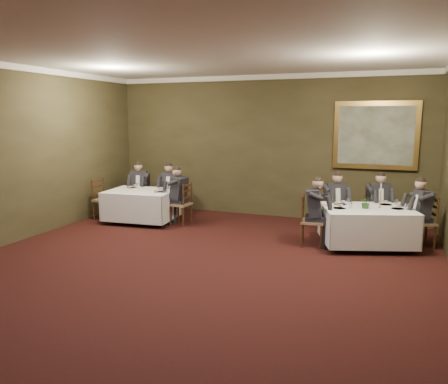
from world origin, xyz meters
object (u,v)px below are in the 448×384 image
Objects in this scene: table_main at (367,224)px; candlestick at (380,198)px; table_second at (142,203)px; chair_sec_endright at (181,213)px; diner_main_backleft at (334,211)px; chair_sec_backleft at (141,203)px; chair_main_backleft at (334,221)px; diner_sec_endright at (180,203)px; diner_main_endright at (422,221)px; painting at (376,135)px; diner_main_endleft at (312,220)px; chair_main_endright at (422,233)px; chair_sec_endleft at (104,208)px; diner_sec_backright at (171,196)px; centerpiece at (366,202)px; chair_sec_backright at (171,205)px; diner_sec_backleft at (140,194)px; chair_main_endleft at (311,231)px; diner_main_backright at (377,211)px; chair_main_backright at (376,222)px.

candlestick is at bearing 27.72° from table_main.
chair_sec_endright is at bearing 5.60° from table_second.
diner_main_backleft is 3.47m from chair_sec_endright.
chair_sec_backleft is 2.04× the size of candlestick.
diner_sec_endright reaches higher than chair_main_backleft.
diner_main_endright is 0.73× the size of painting.
diner_main_endleft is at bearing -114.16° from painting.
chair_main_endright is at bearing 162.78° from chair_sec_backleft.
chair_main_endright is at bearing 99.16° from chair_sec_endleft.
chair_sec_endleft is (-1.35, -0.94, -0.23)m from diner_sec_backright.
centerpiece is (4.77, -1.07, 0.38)m from diner_sec_backright.
chair_sec_backleft is 1.00× the size of chair_sec_backright.
candlestick is (0.25, 0.17, 0.05)m from centerpiece.
diner_sec_backleft is at bearing 64.43° from chair_main_endright.
chair_main_endleft is 1.00× the size of chair_sec_backleft.
chair_sec_backright is (-4.09, 0.36, 0.00)m from chair_main_backleft.
table_second is 1.27× the size of diner_sec_endright.
diner_main_backright is 1.72m from diner_main_endleft.
centerpiece is 0.51× the size of candlestick.
chair_sec_endright is at bearing 176.27° from table_main.
chair_main_backleft and chair_sec_backleft have the same top height.
painting is at bearing -149.84° from diner_main_backleft.
diner_main_endright is at bearing 90.00° from chair_main_endright.
diner_sec_endright reaches higher than chair_main_endleft.
diner_sec_backleft is 1.35× the size of chair_sec_backright.
chair_main_backleft and chair_main_endright have the same top height.
diner_sec_backleft and diner_sec_endright have the same top height.
diner_main_endleft reaches higher than chair_sec_backleft.
chair_sec_backright is 0.54× the size of painting.
centerpiece is at bearing 90.45° from chair_main_endright.
diner_main_backleft is 1.35× the size of chair_main_backright.
chair_sec_endright is (-5.14, -0.07, 0.00)m from chair_main_endright.
painting reaches higher than diner_sec_backright.
diner_main_backright is 1.74m from chair_main_endleft.
diner_main_endleft is 4.82m from diner_sec_backleft.
diner_sec_backleft is 0.85m from diner_sec_backright.
diner_main_endright is 1.00× the size of diner_sec_backleft.
diner_sec_backright is (-4.10, 0.36, 0.00)m from diner_main_backleft.
table_second is at bearing 68.02° from chair_sec_backright.
diner_sec_backleft is (0.00, -0.01, 0.23)m from chair_sec_backleft.
candlestick is at bearing -88.57° from chair_sec_endright.
painting reaches higher than chair_main_endleft.
diner_sec_backleft is at bearing -24.77° from chair_main_backright.
diner_main_backleft is 1.74m from chair_main_endright.
chair_sec_endright is at bearing -108.14° from chair_main_endleft.
diner_sec_endright is (0.65, -0.74, 0.00)m from diner_sec_backright.
chair_sec_backleft is (-4.65, 1.28, -0.23)m from diner_main_endleft.
chair_sec_backleft is 6.00m from painting.
diner_main_backright is 4.36m from diner_sec_endright.
table_second is 5.66m from painting.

